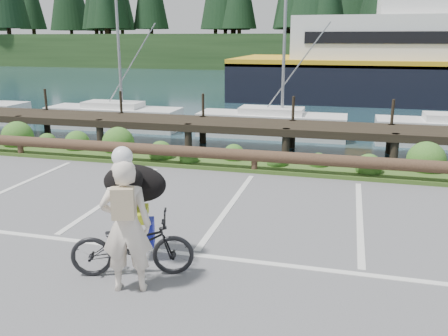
# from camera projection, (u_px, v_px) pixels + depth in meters

# --- Properties ---
(ground) EXTENTS (72.00, 72.00, 0.00)m
(ground) POSITION_uv_depth(u_px,v_px,m) (201.00, 245.00, 7.98)
(ground) COLOR #575759
(harbor_backdrop) EXTENTS (170.00, 160.00, 30.00)m
(harbor_backdrop) POSITION_uv_depth(u_px,v_px,m) (340.00, 58.00, 81.08)
(harbor_backdrop) COLOR #162D36
(harbor_backdrop) RESTS_ON ground
(vegetation_strip) EXTENTS (34.00, 1.60, 0.10)m
(vegetation_strip) POSITION_uv_depth(u_px,v_px,m) (259.00, 164.00, 12.91)
(vegetation_strip) COLOR #3D5B21
(vegetation_strip) RESTS_ON ground
(log_rail) EXTENTS (32.00, 0.30, 0.60)m
(log_rail) POSITION_uv_depth(u_px,v_px,m) (254.00, 173.00, 12.27)
(log_rail) COLOR #443021
(log_rail) RESTS_ON ground
(bicycle) EXTENTS (1.89, 1.14, 0.94)m
(bicycle) POSITION_uv_depth(u_px,v_px,m) (132.00, 245.00, 6.86)
(bicycle) COLOR black
(bicycle) RESTS_ON ground
(cyclist) EXTENTS (0.79, 0.63, 1.87)m
(cyclist) POSITION_uv_depth(u_px,v_px,m) (126.00, 226.00, 6.34)
(cyclist) COLOR silver
(cyclist) RESTS_ON ground
(dog) EXTENTS (0.78, 1.12, 0.59)m
(dog) POSITION_uv_depth(u_px,v_px,m) (135.00, 183.00, 7.21)
(dog) COLOR black
(dog) RESTS_ON bicycle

